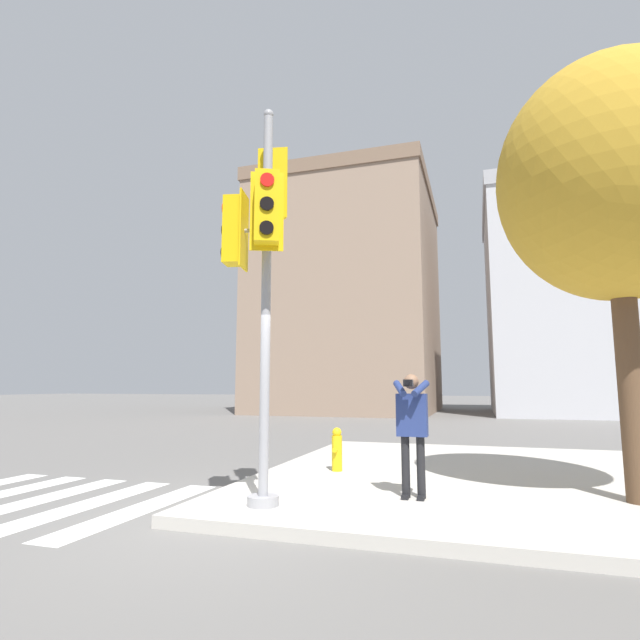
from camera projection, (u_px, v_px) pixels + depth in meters
The scene contains 9 objects.
ground_plane at pixel (213, 521), 5.94m from camera, with size 160.00×160.00×0.00m, color slate.
sidewalk_corner at pixel (509, 479), 8.21m from camera, with size 8.00×8.00×0.15m.
crosswalk_stripes at pixel (38, 500), 7.02m from camera, with size 3.85×3.17×0.01m.
traffic_signal_pole at pixel (261, 242), 6.52m from camera, with size 0.96×1.17×5.17m.
person_photographer at pixel (412, 423), 6.62m from camera, with size 0.50×0.53×1.61m.
street_tree at pixel (614, 180), 6.77m from camera, with size 3.04×3.04×5.92m.
fire_hydrant at pixel (337, 449), 8.61m from camera, with size 0.18×0.24×0.73m.
building_left at pixel (351, 300), 32.56m from camera, with size 10.56×12.33×14.35m.
building_right at pixel (599, 302), 28.91m from camera, with size 12.36×11.32×12.89m.
Camera 1 is at (3.09, -5.53, 1.60)m, focal length 28.00 mm.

